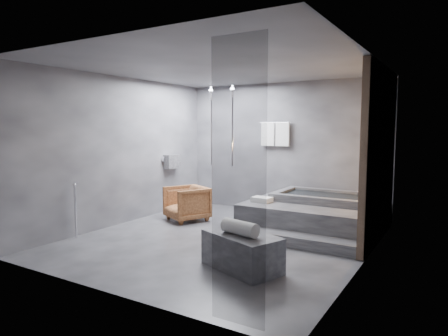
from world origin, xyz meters
The scene contains 7 objects.
room centered at (0.40, 0.24, 1.73)m, with size 5.00×5.04×2.82m.
tub_deck centered at (1.05, 1.45, 0.25)m, with size 2.20×2.00×0.50m, color #333336.
tub_step centered at (1.05, 0.27, 0.09)m, with size 2.20×0.36×0.18m, color #333336.
concrete_bench centered at (0.93, -1.05, 0.23)m, with size 1.04×0.57×0.47m, color #2E2E30.
driftwood_chair centered at (-1.32, 0.79, 0.34)m, with size 0.73×0.75×0.68m, color #4A2612.
rolled_towel centered at (0.93, -1.11, 0.56)m, with size 0.19×0.19×0.52m, color white.
deck_towel centered at (0.26, 0.94, 0.55)m, with size 0.34×0.25×0.09m, color white.
Camera 1 is at (3.36, -5.52, 1.85)m, focal length 32.00 mm.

